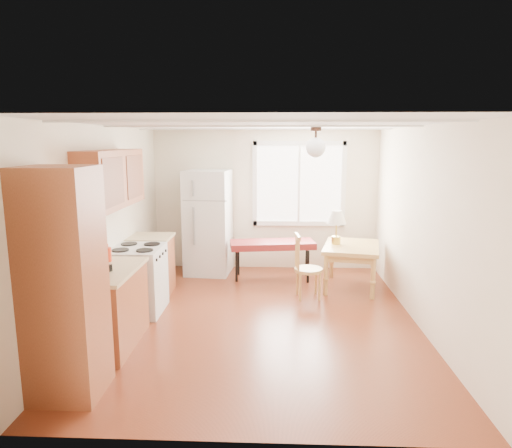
# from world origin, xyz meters

# --- Properties ---
(room_shell) EXTENTS (4.60, 5.60, 2.62)m
(room_shell) POSITION_xyz_m (0.00, 0.00, 1.25)
(room_shell) COLOR #562011
(room_shell) RESTS_ON ground
(kitchen_run) EXTENTS (0.65, 3.40, 2.20)m
(kitchen_run) POSITION_xyz_m (-1.72, -0.63, 0.84)
(kitchen_run) COLOR brown
(kitchen_run) RESTS_ON ground
(window_unit) EXTENTS (1.64, 0.05, 1.51)m
(window_unit) POSITION_xyz_m (0.60, 2.47, 1.55)
(window_unit) COLOR white
(window_unit) RESTS_ON room_shell
(pendant_light) EXTENTS (0.26, 0.26, 0.40)m
(pendant_light) POSITION_xyz_m (0.70, 0.40, 2.24)
(pendant_light) COLOR #301D15
(pendant_light) RESTS_ON room_shell
(refrigerator) EXTENTS (0.81, 0.81, 1.81)m
(refrigerator) POSITION_xyz_m (-0.99, 2.12, 0.91)
(refrigerator) COLOR silver
(refrigerator) RESTS_ON ground
(bench) EXTENTS (1.47, 0.72, 0.65)m
(bench) POSITION_xyz_m (0.14, 1.79, 0.58)
(bench) COLOR maroon
(bench) RESTS_ON ground
(dining_table) EXTENTS (1.04, 1.25, 0.69)m
(dining_table) POSITION_xyz_m (1.39, 1.38, 0.59)
(dining_table) COLOR #B58845
(dining_table) RESTS_ON ground
(chair) EXTENTS (0.43, 0.42, 0.95)m
(chair) POSITION_xyz_m (0.59, 0.85, 0.54)
(chair) COLOR #B58845
(chair) RESTS_ON ground
(table_lamp) EXTENTS (0.31, 0.31, 0.54)m
(table_lamp) POSITION_xyz_m (1.15, 1.45, 1.08)
(table_lamp) COLOR #B49A39
(table_lamp) RESTS_ON dining_table
(coffee_maker) EXTENTS (0.22, 0.26, 0.35)m
(coffee_maker) POSITION_xyz_m (-1.72, -1.00, 1.03)
(coffee_maker) COLOR black
(coffee_maker) RESTS_ON kitchen_run
(kettle) EXTENTS (0.12, 0.12, 0.23)m
(kettle) POSITION_xyz_m (-1.82, -0.52, 0.99)
(kettle) COLOR red
(kettle) RESTS_ON kitchen_run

